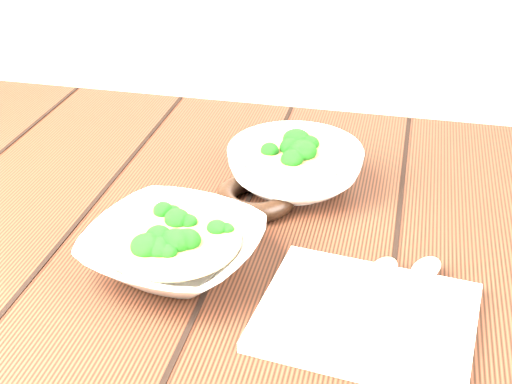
% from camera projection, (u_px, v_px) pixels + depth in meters
% --- Properties ---
extents(table, '(1.20, 0.80, 0.75)m').
position_uv_depth(table, '(250.00, 307.00, 0.95)').
color(table, '#391A10').
rests_on(table, ground).
extents(soup_bowl_front, '(0.23, 0.23, 0.06)m').
position_uv_depth(soup_bowl_front, '(174.00, 247.00, 0.82)').
color(soup_bowl_front, white).
rests_on(soup_bowl_front, table).
extents(soup_bowl_back, '(0.24, 0.24, 0.07)m').
position_uv_depth(soup_bowl_back, '(295.00, 166.00, 0.98)').
color(soup_bowl_back, white).
rests_on(soup_bowl_back, table).
extents(trivet, '(0.11, 0.11, 0.03)m').
position_uv_depth(trivet, '(256.00, 197.00, 0.94)').
color(trivet, black).
rests_on(trivet, table).
extents(napkin, '(0.24, 0.20, 0.01)m').
position_uv_depth(napkin, '(366.00, 317.00, 0.74)').
color(napkin, beige).
rests_on(napkin, table).
extents(spoon_left, '(0.07, 0.18, 0.01)m').
position_uv_depth(spoon_left, '(370.00, 286.00, 0.77)').
color(spoon_left, '#B7B2A2').
rests_on(spoon_left, napkin).
extents(spoon_right, '(0.09, 0.17, 0.01)m').
position_uv_depth(spoon_right, '(412.00, 284.00, 0.77)').
color(spoon_right, '#B7B2A2').
rests_on(spoon_right, napkin).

